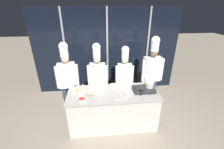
# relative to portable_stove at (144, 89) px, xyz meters

# --- Properties ---
(ground_plane) EXTENTS (24.00, 24.00, 0.00)m
(ground_plane) POSITION_rel_portable_stove_xyz_m (-0.73, 0.00, -0.94)
(ground_plane) COLOR gray
(window_wall_back) EXTENTS (4.60, 0.09, 2.70)m
(window_wall_back) POSITION_rel_portable_stove_xyz_m (-0.73, 1.74, 0.41)
(window_wall_back) COLOR black
(window_wall_back) RESTS_ON ground_plane
(demo_counter) EXTENTS (2.10, 0.85, 0.90)m
(demo_counter) POSITION_rel_portable_stove_xyz_m (-0.73, 0.00, -0.49)
(demo_counter) COLOR beige
(demo_counter) RESTS_ON ground_plane
(portable_stove) EXTENTS (0.49, 0.33, 0.10)m
(portable_stove) POSITION_rel_portable_stove_xyz_m (0.00, 0.00, 0.00)
(portable_stove) COLOR #28282B
(portable_stove) RESTS_ON demo_counter
(frying_pan) EXTENTS (0.26, 0.44, 0.05)m
(frying_pan) POSITION_rel_portable_stove_xyz_m (-0.11, -0.00, 0.08)
(frying_pan) COLOR #232326
(frying_pan) RESTS_ON portable_stove
(stock_pot) EXTENTS (0.23, 0.20, 0.14)m
(stock_pot) POSITION_rel_portable_stove_xyz_m (0.11, 0.00, 0.13)
(stock_pot) COLOR #B7BABF
(stock_pot) RESTS_ON portable_stove
(squeeze_bottle_clear) EXTENTS (0.06, 0.06, 0.19)m
(squeeze_bottle_clear) POSITION_rel_portable_stove_xyz_m (-1.63, 0.07, 0.04)
(squeeze_bottle_clear) COLOR white
(squeeze_bottle_clear) RESTS_ON demo_counter
(squeeze_bottle_oil) EXTENTS (0.06, 0.06, 0.18)m
(squeeze_bottle_oil) POSITION_rel_portable_stove_xyz_m (-1.42, 0.16, 0.04)
(squeeze_bottle_oil) COLOR beige
(squeeze_bottle_oil) RESTS_ON demo_counter
(prep_bowl_chicken) EXTENTS (0.16, 0.16, 0.05)m
(prep_bowl_chicken) POSITION_rel_portable_stove_xyz_m (-0.70, 0.31, -0.02)
(prep_bowl_chicken) COLOR white
(prep_bowl_chicken) RESTS_ON demo_counter
(prep_bowl_onion) EXTENTS (0.11, 0.11, 0.05)m
(prep_bowl_onion) POSITION_rel_portable_stove_xyz_m (-0.41, -0.11, -0.02)
(prep_bowl_onion) COLOR white
(prep_bowl_onion) RESTS_ON demo_counter
(prep_bowl_shrimp) EXTENTS (0.12, 0.12, 0.05)m
(prep_bowl_shrimp) POSITION_rel_portable_stove_xyz_m (-1.45, 0.00, -0.02)
(prep_bowl_shrimp) COLOR white
(prep_bowl_shrimp) RESTS_ON demo_counter
(prep_bowl_carrots) EXTENTS (0.11, 0.11, 0.04)m
(prep_bowl_carrots) POSITION_rel_portable_stove_xyz_m (-1.54, 0.13, -0.02)
(prep_bowl_carrots) COLOR white
(prep_bowl_carrots) RESTS_ON demo_counter
(prep_bowl_bell_pepper) EXTENTS (0.17, 0.17, 0.05)m
(prep_bowl_bell_pepper) POSITION_rel_portable_stove_xyz_m (-1.42, -0.24, -0.02)
(prep_bowl_bell_pepper) COLOR white
(prep_bowl_bell_pepper) RESTS_ON demo_counter
(prep_bowl_chili_flakes) EXTENTS (0.11, 0.11, 0.05)m
(prep_bowl_chili_flakes) POSITION_rel_portable_stove_xyz_m (-1.61, 0.33, -0.02)
(prep_bowl_chili_flakes) COLOR white
(prep_bowl_chili_flakes) RESTS_ON demo_counter
(prep_bowl_noodles) EXTENTS (0.17, 0.17, 0.05)m
(prep_bowl_noodles) POSITION_rel_portable_stove_xyz_m (-1.09, 0.07, -0.02)
(prep_bowl_noodles) COLOR white
(prep_bowl_noodles) RESTS_ON demo_counter
(serving_spoon_slotted) EXTENTS (0.20, 0.04, 0.02)m
(serving_spoon_slotted) POSITION_rel_portable_stove_xyz_m (-1.23, -0.07, -0.04)
(serving_spoon_slotted) COLOR olive
(serving_spoon_slotted) RESTS_ON demo_counter
(serving_spoon_solid) EXTENTS (0.28, 0.06, 0.02)m
(serving_spoon_solid) POSITION_rel_portable_stove_xyz_m (-0.54, -0.28, -0.04)
(serving_spoon_solid) COLOR #B2B5BA
(serving_spoon_solid) RESTS_ON demo_counter
(chef_head) EXTENTS (0.56, 0.28, 1.96)m
(chef_head) POSITION_rel_portable_stove_xyz_m (-1.84, 0.60, 0.19)
(chef_head) COLOR #2D3856
(chef_head) RESTS_ON ground_plane
(chef_sous) EXTENTS (0.53, 0.26, 1.90)m
(chef_sous) POSITION_rel_portable_stove_xyz_m (-1.07, 0.66, 0.15)
(chef_sous) COLOR #2D3856
(chef_sous) RESTS_ON ground_plane
(chef_line) EXTENTS (0.49, 0.22, 1.81)m
(chef_line) POSITION_rel_portable_stove_xyz_m (-0.35, 0.67, 0.12)
(chef_line) COLOR #2D3856
(chef_line) RESTS_ON ground_plane
(chef_pastry) EXTENTS (0.61, 0.28, 2.03)m
(chef_pastry) POSITION_rel_portable_stove_xyz_m (0.42, 0.69, 0.21)
(chef_pastry) COLOR #2D3856
(chef_pastry) RESTS_ON ground_plane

